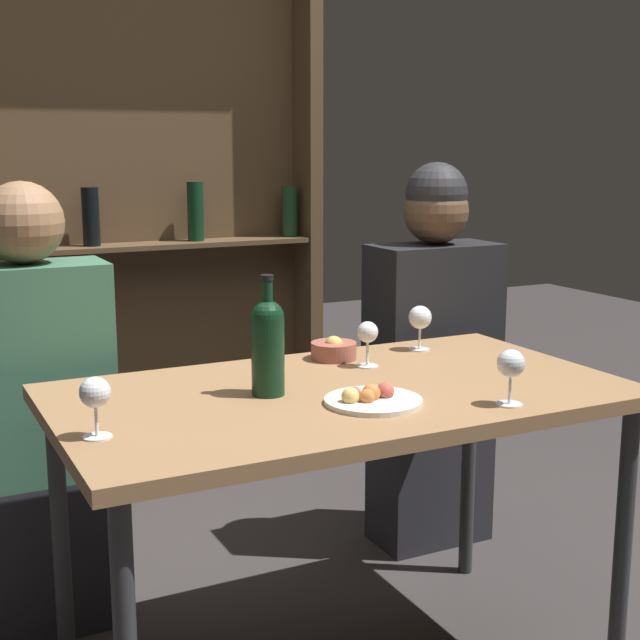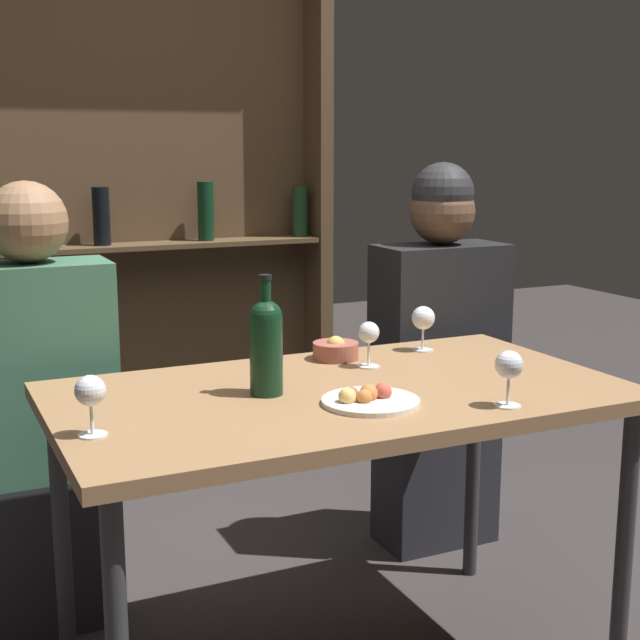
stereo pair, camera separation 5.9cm
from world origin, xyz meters
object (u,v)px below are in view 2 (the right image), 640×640
object	(u,v)px
food_plate_0	(369,399)
wine_glass_0	(90,393)
wine_glass_3	(369,335)
snack_bowl	(336,350)
seated_person_left	(39,423)
wine_bottle	(266,342)
wine_glass_2	(423,319)
wine_glass_1	(509,367)
seated_person_right	(438,363)

from	to	relation	value
food_plate_0	wine_glass_0	bearing A→B (deg)	176.45
wine_glass_3	snack_bowl	distance (m)	0.14
seated_person_left	wine_bottle	bearing A→B (deg)	-50.87
wine_glass_2	seated_person_left	distance (m)	1.12
wine_glass_0	wine_glass_3	distance (m)	0.83
wine_glass_0	food_plate_0	distance (m)	0.62
wine_glass_0	food_plate_0	bearing A→B (deg)	-3.55
wine_glass_3	seated_person_left	xyz separation A→B (m)	(-0.80, 0.43, -0.26)
wine_bottle	wine_glass_1	distance (m)	0.56
wine_bottle	wine_glass_3	world-z (taller)	wine_bottle
wine_glass_1	wine_glass_2	size ratio (longest dim) A/B	1.00
wine_glass_1	snack_bowl	bearing A→B (deg)	104.77
seated_person_right	wine_glass_3	bearing A→B (deg)	-139.29
wine_glass_1	food_plate_0	xyz separation A→B (m)	(-0.28, 0.15, -0.08)
wine_glass_3	snack_bowl	size ratio (longest dim) A/B	0.98
food_plate_0	seated_person_left	xyz separation A→B (m)	(-0.64, 0.74, -0.18)
wine_glass_3	seated_person_right	size ratio (longest dim) A/B	0.10
wine_glass_2	seated_person_left	xyz separation A→B (m)	(-1.03, 0.32, -0.26)
wine_glass_2	wine_glass_3	xyz separation A→B (m)	(-0.23, -0.11, -0.00)
wine_bottle	snack_bowl	xyz separation A→B (m)	(0.30, 0.25, -0.10)
wine_glass_1	wine_glass_2	world-z (taller)	same
wine_glass_0	wine_glass_2	distance (m)	1.08
seated_person_left	seated_person_right	size ratio (longest dim) A/B	0.97
wine_glass_0	seated_person_right	bearing A→B (deg)	28.65
wine_glass_1	food_plate_0	size ratio (longest dim) A/B	0.58
food_plate_0	seated_person_left	world-z (taller)	seated_person_left
seated_person_left	food_plate_0	bearing A→B (deg)	-49.20
wine_glass_2	seated_person_right	world-z (taller)	seated_person_right
wine_glass_1	food_plate_0	distance (m)	0.32
wine_glass_2	food_plate_0	size ratio (longest dim) A/B	0.58
wine_glass_1	wine_glass_3	distance (m)	0.47
wine_glass_3	wine_bottle	bearing A→B (deg)	-159.01
snack_bowl	wine_glass_3	bearing A→B (deg)	-71.17
wine_glass_2	snack_bowl	distance (m)	0.28
wine_glass_1	wine_glass_3	xyz separation A→B (m)	(-0.11, 0.46, -0.01)
wine_glass_1	wine_bottle	bearing A→B (deg)	144.48
food_plate_0	snack_bowl	size ratio (longest dim) A/B	1.79
food_plate_0	seated_person_right	xyz separation A→B (m)	(0.66, 0.74, -0.15)
wine_bottle	seated_person_left	distance (m)	0.78
snack_bowl	wine_bottle	bearing A→B (deg)	-140.67
seated_person_right	wine_glass_2	bearing A→B (deg)	-129.30
wine_glass_1	seated_person_left	world-z (taller)	seated_person_left
seated_person_left	seated_person_right	xyz separation A→B (m)	(1.30, -0.00, 0.04)
snack_bowl	seated_person_right	bearing A→B (deg)	30.00
wine_glass_1	seated_person_right	xyz separation A→B (m)	(0.39, 0.89, -0.23)
wine_bottle	wine_glass_0	xyz separation A→B (m)	(-0.44, -0.14, -0.04)
wine_bottle	food_plate_0	xyz separation A→B (m)	(0.18, -0.18, -0.11)
wine_bottle	wine_glass_0	world-z (taller)	wine_bottle
wine_glass_0	wine_glass_3	bearing A→B (deg)	19.11
wine_glass_3	food_plate_0	bearing A→B (deg)	-118.09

